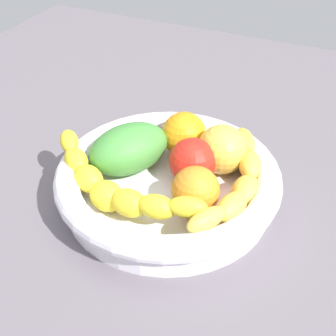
{
  "coord_description": "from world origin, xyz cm",
  "views": [
    {
      "loc": [
        45.92,
        20.99,
        46.59
      ],
      "look_at": [
        0.0,
        0.0,
        8.38
      ],
      "focal_mm": 52.16,
      "sensor_mm": 36.0,
      "label": 1
    }
  ],
  "objects_px": {
    "banana_draped_right": "(112,186)",
    "mango_green": "(129,149)",
    "orange_mid_left": "(184,134)",
    "orange_front": "(195,190)",
    "apple_yellow": "(222,150)",
    "fruit_bowl": "(168,182)",
    "banana_draped_left": "(239,184)",
    "tomato_red": "(193,161)"
  },
  "relations": [
    {
      "from": "tomato_red",
      "to": "apple_yellow",
      "type": "height_order",
      "value": "apple_yellow"
    },
    {
      "from": "apple_yellow",
      "to": "mango_green",
      "type": "bearing_deg",
      "value": -67.45
    },
    {
      "from": "banana_draped_right",
      "to": "mango_green",
      "type": "height_order",
      "value": "mango_green"
    },
    {
      "from": "banana_draped_left",
      "to": "banana_draped_right",
      "type": "xyz_separation_m",
      "value": [
        0.07,
        -0.14,
        0.0
      ]
    },
    {
      "from": "orange_front",
      "to": "tomato_red",
      "type": "bearing_deg",
      "value": -154.2
    },
    {
      "from": "banana_draped_left",
      "to": "mango_green",
      "type": "relative_size",
      "value": 1.99
    },
    {
      "from": "apple_yellow",
      "to": "fruit_bowl",
      "type": "bearing_deg",
      "value": -39.3
    },
    {
      "from": "mango_green",
      "to": "tomato_red",
      "type": "relative_size",
      "value": 1.83
    },
    {
      "from": "banana_draped_right",
      "to": "fruit_bowl",
      "type": "bearing_deg",
      "value": 141.78
    },
    {
      "from": "tomato_red",
      "to": "apple_yellow",
      "type": "xyz_separation_m",
      "value": [
        -0.04,
        0.03,
        0.0
      ]
    },
    {
      "from": "orange_front",
      "to": "banana_draped_right",
      "type": "bearing_deg",
      "value": -70.62
    },
    {
      "from": "apple_yellow",
      "to": "tomato_red",
      "type": "bearing_deg",
      "value": -36.07
    },
    {
      "from": "banana_draped_right",
      "to": "mango_green",
      "type": "xyz_separation_m",
      "value": [
        -0.08,
        -0.02,
        0.0
      ]
    },
    {
      "from": "mango_green",
      "to": "apple_yellow",
      "type": "bearing_deg",
      "value": 112.55
    },
    {
      "from": "fruit_bowl",
      "to": "apple_yellow",
      "type": "distance_m",
      "value": 0.09
    },
    {
      "from": "fruit_bowl",
      "to": "banana_draped_left",
      "type": "relative_size",
      "value": 1.3
    },
    {
      "from": "orange_front",
      "to": "orange_mid_left",
      "type": "height_order",
      "value": "orange_mid_left"
    },
    {
      "from": "fruit_bowl",
      "to": "orange_mid_left",
      "type": "relative_size",
      "value": 4.67
    },
    {
      "from": "orange_front",
      "to": "apple_yellow",
      "type": "relative_size",
      "value": 0.88
    },
    {
      "from": "banana_draped_left",
      "to": "tomato_red",
      "type": "height_order",
      "value": "tomato_red"
    },
    {
      "from": "fruit_bowl",
      "to": "banana_draped_right",
      "type": "height_order",
      "value": "banana_draped_right"
    },
    {
      "from": "fruit_bowl",
      "to": "mango_green",
      "type": "bearing_deg",
      "value": -102.68
    },
    {
      "from": "fruit_bowl",
      "to": "mango_green",
      "type": "relative_size",
      "value": 2.59
    },
    {
      "from": "orange_front",
      "to": "apple_yellow",
      "type": "height_order",
      "value": "apple_yellow"
    },
    {
      "from": "banana_draped_right",
      "to": "tomato_red",
      "type": "distance_m",
      "value": 0.11
    },
    {
      "from": "banana_draped_left",
      "to": "orange_front",
      "type": "xyz_separation_m",
      "value": [
        0.04,
        -0.04,
        0.0
      ]
    },
    {
      "from": "orange_front",
      "to": "tomato_red",
      "type": "distance_m",
      "value": 0.06
    },
    {
      "from": "fruit_bowl",
      "to": "banana_draped_left",
      "type": "height_order",
      "value": "banana_draped_left"
    },
    {
      "from": "orange_mid_left",
      "to": "tomato_red",
      "type": "distance_m",
      "value": 0.07
    },
    {
      "from": "fruit_bowl",
      "to": "apple_yellow",
      "type": "bearing_deg",
      "value": 140.7
    },
    {
      "from": "banana_draped_left",
      "to": "apple_yellow",
      "type": "bearing_deg",
      "value": -141.75
    },
    {
      "from": "banana_draped_right",
      "to": "mango_green",
      "type": "distance_m",
      "value": 0.08
    },
    {
      "from": "orange_front",
      "to": "mango_green",
      "type": "height_order",
      "value": "mango_green"
    },
    {
      "from": "fruit_bowl",
      "to": "banana_draped_left",
      "type": "distance_m",
      "value": 0.1
    },
    {
      "from": "orange_front",
      "to": "mango_green",
      "type": "relative_size",
      "value": 0.52
    },
    {
      "from": "banana_draped_left",
      "to": "tomato_red",
      "type": "bearing_deg",
      "value": -102.44
    },
    {
      "from": "orange_mid_left",
      "to": "mango_green",
      "type": "height_order",
      "value": "mango_green"
    },
    {
      "from": "orange_mid_left",
      "to": "mango_green",
      "type": "distance_m",
      "value": 0.08
    },
    {
      "from": "banana_draped_right",
      "to": "tomato_red",
      "type": "bearing_deg",
      "value": 140.1
    },
    {
      "from": "orange_front",
      "to": "mango_green",
      "type": "distance_m",
      "value": 0.12
    },
    {
      "from": "banana_draped_right",
      "to": "apple_yellow",
      "type": "relative_size",
      "value": 3.65
    },
    {
      "from": "fruit_bowl",
      "to": "banana_draped_right",
      "type": "bearing_deg",
      "value": -38.22
    }
  ]
}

